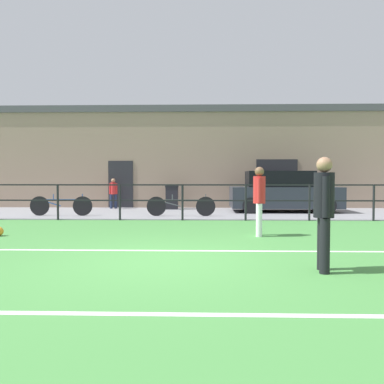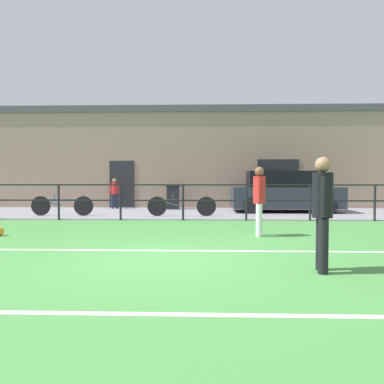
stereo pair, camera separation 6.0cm
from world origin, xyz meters
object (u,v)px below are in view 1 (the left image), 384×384
object	(u,v)px
player_goalkeeper	(324,207)
player_striker	(259,197)
spectator_child	(113,191)
parked_car_red	(283,192)
trash_bin_0	(172,197)
bicycle_parked_0	(181,206)
bicycle_parked_1	(61,206)

from	to	relation	value
player_goalkeeper	player_striker	distance (m)	3.51
player_goalkeeper	spectator_child	xyz separation A→B (m)	(-5.63, 11.22, -0.19)
player_striker	parked_car_red	bearing A→B (deg)	-6.45
player_striker	trash_bin_0	world-z (taller)	player_striker
bicycle_parked_0	trash_bin_0	xyz separation A→B (m)	(-0.55, 2.98, 0.15)
spectator_child	trash_bin_0	world-z (taller)	spectator_child
player_goalkeeper	bicycle_parked_1	distance (m)	10.45
parked_car_red	trash_bin_0	distance (m)	4.59
player_striker	parked_car_red	world-z (taller)	parked_car_red
player_goalkeeper	trash_bin_0	world-z (taller)	player_goalkeeper
parked_car_red	trash_bin_0	world-z (taller)	parked_car_red
player_goalkeeper	spectator_child	bearing A→B (deg)	35.10
bicycle_parked_1	parked_car_red	bearing A→B (deg)	13.19
bicycle_parked_1	trash_bin_0	distance (m)	4.73
spectator_child	player_striker	bearing A→B (deg)	107.05
player_striker	trash_bin_0	xyz separation A→B (m)	(-2.63, 7.47, -0.39)
spectator_child	bicycle_parked_1	xyz separation A→B (m)	(-1.11, -3.24, -0.38)
spectator_child	parked_car_red	world-z (taller)	parked_car_red
player_goalkeeper	player_striker	size ratio (longest dim) A/B	1.03
parked_car_red	bicycle_parked_0	xyz separation A→B (m)	(-3.91, -1.90, -0.40)
parked_car_red	bicycle_parked_0	size ratio (longest dim) A/B	1.75
bicycle_parked_1	spectator_child	bearing A→B (deg)	71.08
player_goalkeeper	parked_car_red	world-z (taller)	player_goalkeeper
trash_bin_0	player_striker	bearing A→B (deg)	-70.61
player_striker	parked_car_red	xyz separation A→B (m)	(1.83, 6.40, -0.14)
spectator_child	parked_car_red	size ratio (longest dim) A/B	0.31
player_goalkeeper	player_striker	bearing A→B (deg)	15.63
player_goalkeeper	trash_bin_0	xyz separation A→B (m)	(-3.07, 10.95, -0.42)
spectator_child	bicycle_parked_0	bearing A→B (deg)	116.95
player_goalkeeper	parked_car_red	distance (m)	9.97
bicycle_parked_0	parked_car_red	bearing A→B (deg)	25.96
player_goalkeeper	trash_bin_0	distance (m)	11.38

